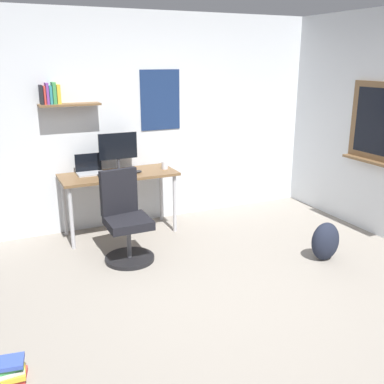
{
  "coord_description": "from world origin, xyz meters",
  "views": [
    {
      "loc": [
        -1.73,
        -2.88,
        2.05
      ],
      "look_at": [
        -0.05,
        0.73,
        0.85
      ],
      "focal_mm": 41.6,
      "sensor_mm": 36.0,
      "label": 1
    }
  ],
  "objects_px": {
    "backpack": "(325,241)",
    "book_stack_on_floor": "(8,371)",
    "desk": "(119,180)",
    "monitor_primary": "(118,149)",
    "coffee_mug": "(165,165)",
    "laptop": "(90,169)",
    "keyboard": "(114,175)",
    "computer_mouse": "(138,172)",
    "office_chair": "(126,222)"
  },
  "relations": [
    {
      "from": "keyboard",
      "to": "backpack",
      "type": "relative_size",
      "value": 0.89
    },
    {
      "from": "office_chair",
      "to": "laptop",
      "type": "xyz_separation_m",
      "value": [
        -0.16,
        0.86,
        0.4
      ]
    },
    {
      "from": "desk",
      "to": "computer_mouse",
      "type": "relative_size",
      "value": 13.03
    },
    {
      "from": "coffee_mug",
      "to": "office_chair",
      "type": "bearing_deg",
      "value": -135.91
    },
    {
      "from": "computer_mouse",
      "to": "desk",
      "type": "bearing_deg",
      "value": 161.27
    },
    {
      "from": "desk",
      "to": "keyboard",
      "type": "height_order",
      "value": "keyboard"
    },
    {
      "from": "desk",
      "to": "laptop",
      "type": "bearing_deg",
      "value": 155.28
    },
    {
      "from": "coffee_mug",
      "to": "book_stack_on_floor",
      "type": "bearing_deg",
      "value": -132.24
    },
    {
      "from": "monitor_primary",
      "to": "desk",
      "type": "bearing_deg",
      "value": -110.18
    },
    {
      "from": "book_stack_on_floor",
      "to": "laptop",
      "type": "bearing_deg",
      "value": 64.74
    },
    {
      "from": "backpack",
      "to": "office_chair",
      "type": "bearing_deg",
      "value": 154.13
    },
    {
      "from": "desk",
      "to": "backpack",
      "type": "bearing_deg",
      "value": -43.31
    },
    {
      "from": "laptop",
      "to": "book_stack_on_floor",
      "type": "distance_m",
      "value": 2.71
    },
    {
      "from": "keyboard",
      "to": "coffee_mug",
      "type": "bearing_deg",
      "value": 4.43
    },
    {
      "from": "monitor_primary",
      "to": "computer_mouse",
      "type": "relative_size",
      "value": 4.46
    },
    {
      "from": "laptop",
      "to": "coffee_mug",
      "type": "distance_m",
      "value": 0.9
    },
    {
      "from": "monitor_primary",
      "to": "coffee_mug",
      "type": "bearing_deg",
      "value": -11.86
    },
    {
      "from": "office_chair",
      "to": "monitor_primary",
      "type": "height_order",
      "value": "monitor_primary"
    },
    {
      "from": "laptop",
      "to": "book_stack_on_floor",
      "type": "relative_size",
      "value": 1.28
    },
    {
      "from": "laptop",
      "to": "desk",
      "type": "bearing_deg",
      "value": -24.72
    },
    {
      "from": "laptop",
      "to": "monitor_primary",
      "type": "relative_size",
      "value": 0.67
    },
    {
      "from": "computer_mouse",
      "to": "backpack",
      "type": "distance_m",
      "value": 2.26
    },
    {
      "from": "backpack",
      "to": "coffee_mug",
      "type": "bearing_deg",
      "value": 125.69
    },
    {
      "from": "desk",
      "to": "book_stack_on_floor",
      "type": "distance_m",
      "value": 2.7
    },
    {
      "from": "keyboard",
      "to": "computer_mouse",
      "type": "xyz_separation_m",
      "value": [
        0.28,
        0.0,
        0.01
      ]
    },
    {
      "from": "office_chair",
      "to": "keyboard",
      "type": "distance_m",
      "value": 0.75
    },
    {
      "from": "computer_mouse",
      "to": "coffee_mug",
      "type": "bearing_deg",
      "value": 7.8
    },
    {
      "from": "laptop",
      "to": "keyboard",
      "type": "xyz_separation_m",
      "value": [
        0.24,
        -0.21,
        -0.04
      ]
    },
    {
      "from": "office_chair",
      "to": "computer_mouse",
      "type": "bearing_deg",
      "value": 61.12
    },
    {
      "from": "desk",
      "to": "computer_mouse",
      "type": "height_order",
      "value": "computer_mouse"
    },
    {
      "from": "office_chair",
      "to": "coffee_mug",
      "type": "distance_m",
      "value": 1.08
    },
    {
      "from": "backpack",
      "to": "book_stack_on_floor",
      "type": "relative_size",
      "value": 1.71
    },
    {
      "from": "backpack",
      "to": "book_stack_on_floor",
      "type": "xyz_separation_m",
      "value": [
        -3.16,
        -0.58,
        -0.13
      ]
    },
    {
      "from": "desk",
      "to": "keyboard",
      "type": "distance_m",
      "value": 0.14
    },
    {
      "from": "laptop",
      "to": "coffee_mug",
      "type": "xyz_separation_m",
      "value": [
        0.88,
        -0.16,
        -0.01
      ]
    },
    {
      "from": "desk",
      "to": "backpack",
      "type": "relative_size",
      "value": 3.28
    },
    {
      "from": "laptop",
      "to": "office_chair",
      "type": "bearing_deg",
      "value": -79.7
    },
    {
      "from": "computer_mouse",
      "to": "book_stack_on_floor",
      "type": "xyz_separation_m",
      "value": [
        -1.63,
        -2.15,
        -0.69
      ]
    },
    {
      "from": "office_chair",
      "to": "book_stack_on_floor",
      "type": "distance_m",
      "value": 1.99
    },
    {
      "from": "monitor_primary",
      "to": "book_stack_on_floor",
      "type": "distance_m",
      "value": 2.89
    },
    {
      "from": "desk",
      "to": "laptop",
      "type": "height_order",
      "value": "laptop"
    },
    {
      "from": "desk",
      "to": "computer_mouse",
      "type": "bearing_deg",
      "value": -18.73
    },
    {
      "from": "desk",
      "to": "backpack",
      "type": "distance_m",
      "value": 2.43
    },
    {
      "from": "monitor_primary",
      "to": "backpack",
      "type": "bearing_deg",
      "value": -45.44
    },
    {
      "from": "laptop",
      "to": "coffee_mug",
      "type": "relative_size",
      "value": 3.37
    },
    {
      "from": "computer_mouse",
      "to": "backpack",
      "type": "bearing_deg",
      "value": -45.75
    },
    {
      "from": "keyboard",
      "to": "computer_mouse",
      "type": "distance_m",
      "value": 0.28
    },
    {
      "from": "monitor_primary",
      "to": "coffee_mug",
      "type": "height_order",
      "value": "monitor_primary"
    },
    {
      "from": "coffee_mug",
      "to": "laptop",
      "type": "bearing_deg",
      "value": 169.58
    },
    {
      "from": "laptop",
      "to": "monitor_primary",
      "type": "height_order",
      "value": "monitor_primary"
    }
  ]
}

